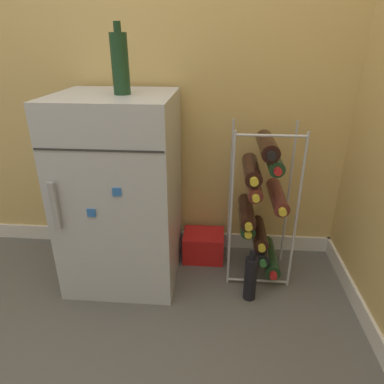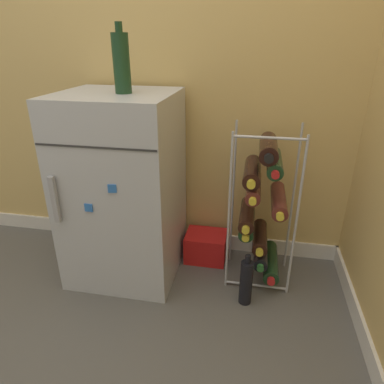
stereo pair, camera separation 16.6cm
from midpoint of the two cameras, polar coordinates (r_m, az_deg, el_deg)
name	(u,v)px [view 2 (the right image)]	position (r m, az deg, el deg)	size (l,w,h in m)	color
ground_plane	(145,329)	(1.60, -4.64, -21.86)	(14.00, 14.00, 0.00)	#56544F
wall_back	(178,17)	(1.82, 0.62, 27.09)	(6.81, 0.07, 2.50)	tan
mini_fridge	(124,189)	(1.72, -8.64, 0.47)	(0.53, 0.53, 0.93)	#B7BABF
wine_rack	(262,206)	(1.70, 14.30, -2.32)	(0.31, 0.33, 0.80)	#B2B2B7
soda_box	(206,246)	(1.95, 4.80, -9.06)	(0.22, 0.18, 0.16)	red
fridge_top_bottle	(121,63)	(1.54, -8.49, 20.51)	(0.07, 0.07, 0.28)	#19381E
loose_bottle_floor	(246,282)	(1.67, 11.93, -14.56)	(0.06, 0.06, 0.26)	black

